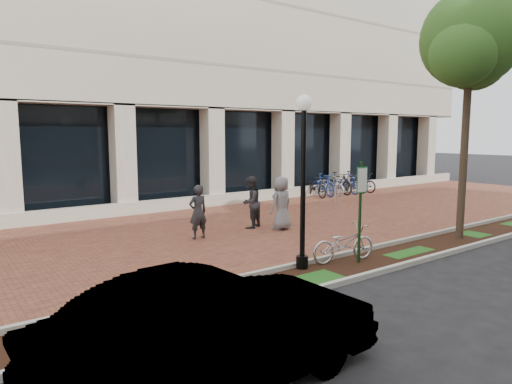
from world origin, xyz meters
TOP-DOWN VIEW (x-y plane):
  - ground at (0.00, 0.00)m, footprint 120.00×120.00m
  - brick_plaza at (0.00, 0.00)m, footprint 40.00×9.00m
  - planting_strip at (0.00, -5.25)m, footprint 40.00×1.50m
  - curb_plaza_side at (0.00, -4.50)m, footprint 40.00×0.12m
  - curb_street_side at (0.00, -6.00)m, footprint 40.00×0.12m
  - parking_sign at (0.08, -5.12)m, footprint 0.34×0.07m
  - lamppost at (-1.34, -4.65)m, footprint 0.36×0.36m
  - street_tree at (4.57, -5.12)m, footprint 3.34×2.79m
  - locked_bicycle at (-0.15, -4.83)m, footprint 1.83×0.94m
  - pedestrian_left at (-1.79, -0.57)m, footprint 0.60×0.40m
  - pedestrian_mid at (0.38, -0.21)m, footprint 1.04×0.95m
  - pedestrian_right at (1.04, -1.01)m, footprint 0.93×0.68m
  - bollard at (5.66, 0.98)m, footprint 0.12×0.12m
  - bike_rack_cluster at (8.96, 3.96)m, footprint 4.28×2.06m
  - sedan_near_curb at (-5.55, -7.73)m, footprint 4.43×1.65m

SIDE VIEW (x-z plane):
  - ground at x=0.00m, z-range 0.00..0.00m
  - brick_plaza at x=0.00m, z-range 0.00..0.01m
  - planting_strip at x=0.00m, z-range 0.00..0.01m
  - curb_plaza_side at x=0.00m, z-range 0.00..0.12m
  - curb_street_side at x=0.00m, z-range 0.00..0.12m
  - locked_bicycle at x=-0.15m, z-range 0.00..0.92m
  - bollard at x=5.66m, z-range 0.01..1.05m
  - bike_rack_cluster at x=8.96m, z-range -0.03..1.11m
  - sedan_near_curb at x=-5.55m, z-range 0.00..1.44m
  - pedestrian_left at x=-1.79m, z-range 0.00..1.62m
  - pedestrian_mid at x=0.38m, z-range 0.00..1.72m
  - pedestrian_right at x=1.04m, z-range 0.00..1.74m
  - parking_sign at x=0.08m, z-range 0.33..2.80m
  - lamppost at x=-1.34m, z-range 0.27..4.24m
  - street_tree at x=4.57m, z-range 2.00..9.18m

